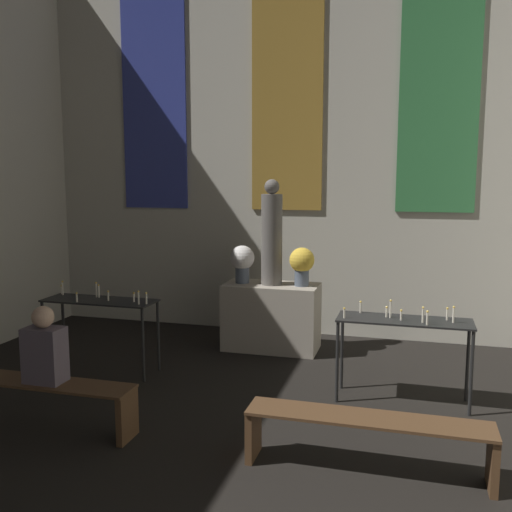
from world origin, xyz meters
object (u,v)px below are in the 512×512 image
altar (271,317)px  person_seated (45,349)px  pew_back_left (36,393)px  flower_vase_left (242,261)px  pew_back_right (367,432)px  candle_rack_left (100,309)px  statue (272,236)px  candle_rack_right (404,330)px  flower_vase_right (302,263)px

altar → person_seated: size_ratio=1.78×
pew_back_left → person_seated: person_seated is taller
pew_back_left → flower_vase_left: bearing=69.7°
pew_back_right → altar: bearing=117.0°
candle_rack_left → pew_back_right: 3.72m
pew_back_right → person_seated: bearing=180.0°
statue → candle_rack_left: (-1.79, -1.44, -0.80)m
candle_rack_left → altar: bearing=38.9°
statue → pew_back_left: 3.62m
altar → statue: (0.00, 0.00, 1.12)m
candle_rack_right → person_seated: person_seated is taller
pew_back_left → flower_vase_right: bearing=57.1°
altar → candle_rack_right: 2.32m
candle_rack_right → pew_back_left: 3.72m
flower_vase_left → person_seated: flower_vase_left is taller
flower_vase_right → pew_back_left: 3.72m
statue → pew_back_right: statue is taller
altar → candle_rack_right: candle_rack_right is taller
altar → flower_vase_right: (0.42, 0.00, 0.76)m
statue → flower_vase_right: bearing=0.0°
flower_vase_right → person_seated: flower_vase_right is taller
altar → statue: bearing=0.0°
flower_vase_right → candle_rack_right: bearing=-46.5°
candle_rack_left → pew_back_right: size_ratio=0.71×
candle_rack_left → pew_back_right: bearing=-25.5°
flower_vase_left → candle_rack_left: flower_vase_left is taller
candle_rack_left → person_seated: bearing=-77.2°
altar → pew_back_left: bearing=-117.0°
statue → flower_vase_right: size_ratio=2.74×
flower_vase_right → pew_back_right: (1.12, -3.03, -0.88)m
pew_back_right → pew_back_left: bearing=180.0°
statue → person_seated: (-1.43, -3.03, -0.79)m
flower_vase_right → candle_rack_right: flower_vase_right is taller
candle_rack_right → pew_back_left: size_ratio=0.71×
flower_vase_left → person_seated: size_ratio=0.72×
candle_rack_right → pew_back_left: (-3.33, -1.59, -0.44)m
person_seated → pew_back_left: bearing=-180.0°
altar → pew_back_right: 3.40m
pew_back_right → person_seated: (-2.97, 0.00, 0.45)m
altar → candle_rack_left: (-1.79, -1.44, 0.32)m
flower_vase_left → person_seated: (-1.01, -3.03, -0.43)m
statue → flower_vase_left: statue is taller
altar → person_seated: (-1.43, -3.03, 0.33)m
statue → pew_back_right: (1.54, -3.03, -1.24)m
altar → flower_vase_right: bearing=0.0°
flower_vase_left → candle_rack_left: 2.04m
flower_vase_right → candle_rack_right: size_ratio=0.38×
candle_rack_right → pew_back_right: size_ratio=0.71×
flower_vase_right → pew_back_left: flower_vase_right is taller
flower_vase_left → candle_rack_left: bearing=-133.5°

